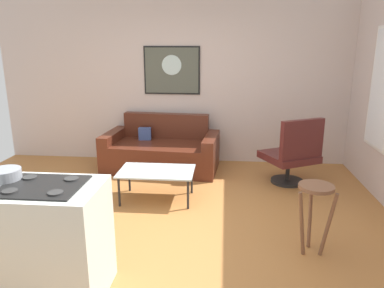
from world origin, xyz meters
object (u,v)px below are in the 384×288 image
at_px(bar_stool, 315,201).
at_px(coffee_table, 157,173).
at_px(wall_painting, 172,70).
at_px(armchair, 293,154).
at_px(couch, 162,152).
at_px(mixing_bowl, 5,175).

bearing_deg(bar_stool, coffee_table, 147.26).
height_order(bar_stool, wall_painting, wall_painting).
bearing_deg(wall_painting, coffee_table, -88.93).
bearing_deg(bar_stool, armchair, 86.58).
height_order(couch, bar_stool, couch).
xyz_separation_m(bar_stool, mixing_bowl, (-2.56, -0.71, 0.43)).
xyz_separation_m(coffee_table, armchair, (1.82, 0.69, 0.10)).
bearing_deg(mixing_bowl, bar_stool, 15.42).
bearing_deg(mixing_bowl, wall_painting, 76.87).
bearing_deg(coffee_table, armchair, 20.72).
distance_m(couch, bar_stool, 2.99).
distance_m(couch, coffee_table, 1.24).
bearing_deg(armchair, coffee_table, -159.28).
height_order(coffee_table, bar_stool, bar_stool).
xyz_separation_m(couch, coffee_table, (0.15, -1.22, 0.08)).
bearing_deg(coffee_table, mixing_bowl, -115.13).
relative_size(coffee_table, wall_painting, 1.03).
height_order(coffee_table, wall_painting, wall_painting).
bearing_deg(armchair, mixing_bowl, -136.90).
xyz_separation_m(coffee_table, mixing_bowl, (-0.85, -1.81, 0.60)).
bearing_deg(coffee_table, bar_stool, -32.74).
bearing_deg(bar_stool, wall_painting, 121.99).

